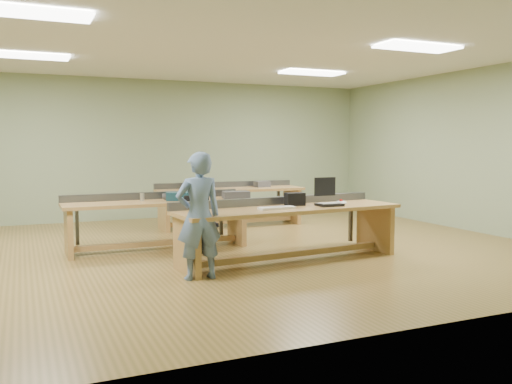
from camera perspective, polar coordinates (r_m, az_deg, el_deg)
floor at (r=8.30m, az=-4.33°, el=-6.18°), size 10.00×10.00×0.00m
ceiling at (r=8.25m, az=-4.47°, el=14.71°), size 10.00×10.00×0.00m
wall_back at (r=11.99m, az=-10.70°, el=4.43°), size 10.00×0.04×3.00m
wall_front at (r=4.55m, az=12.37°, el=3.49°), size 10.00×0.04×3.00m
wall_right at (r=10.86m, az=21.46°, el=4.11°), size 0.04×8.00×3.00m
fluor_panels at (r=8.25m, az=-4.47°, el=14.50°), size 6.20×3.50×0.03m
workbench_front at (r=7.50m, az=3.43°, el=-2.99°), size 3.30×1.15×0.86m
workbench_mid at (r=8.45m, az=-10.37°, el=-2.22°), size 2.80×0.75×0.86m
workbench_back at (r=10.67m, az=-2.72°, el=-0.63°), size 2.89×0.80×0.86m
person at (r=6.48m, az=-6.05°, el=-2.52°), size 0.57×0.38×1.53m
laptop_base at (r=7.67m, az=7.73°, el=-1.32°), size 0.34×0.28×0.04m
laptop_screen at (r=7.76m, az=7.27°, el=0.57°), size 0.33×0.02×0.26m
keyboard at (r=7.24m, az=2.20°, el=-1.69°), size 0.51×0.19×0.03m
trackball_mouse at (r=7.73m, az=8.95°, el=-1.15°), size 0.17×0.19×0.07m
camera_bag at (r=7.66m, az=4.10°, el=-0.76°), size 0.28×0.20×0.18m
task_chair at (r=8.07m, az=-5.90°, el=-4.26°), size 0.47×0.47×0.85m
parts_bin_teal at (r=8.44m, az=-8.18°, el=-0.44°), size 0.43×0.36×0.13m
parts_bin_grey at (r=8.67m, az=-2.12°, el=-0.29°), size 0.45×0.33×0.11m
mug at (r=8.49m, az=-9.40°, el=-0.49°), size 0.17×0.17×0.11m
drinks_can at (r=8.41m, az=-11.89°, el=-0.53°), size 0.08×0.08×0.12m
storage_box_back at (r=10.48m, az=-5.85°, el=0.89°), size 0.40×0.31×0.22m
tray_back at (r=10.95m, az=0.63°, el=0.84°), size 0.31×0.24×0.12m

